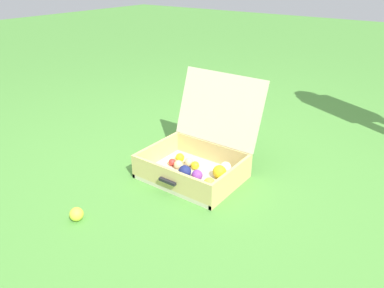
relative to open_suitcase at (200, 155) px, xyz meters
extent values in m
plane|color=#4C8C38|center=(0.06, 0.01, -0.12)|extent=(16.00, 16.00, 0.00)
cube|color=beige|center=(-0.01, -0.07, -0.11)|extent=(0.56, 0.43, 0.03)
cube|color=tan|center=(-0.28, -0.07, -0.05)|extent=(0.02, 0.43, 0.15)
cube|color=tan|center=(0.27, -0.07, -0.05)|extent=(0.02, 0.43, 0.15)
cube|color=tan|center=(-0.01, -0.28, -0.05)|extent=(0.53, 0.02, 0.15)
cube|color=tan|center=(-0.01, 0.14, -0.05)|extent=(0.53, 0.02, 0.15)
cube|color=beige|center=(-0.01, 0.21, 0.23)|extent=(0.56, 0.15, 0.41)
cube|color=black|center=(-0.01, -0.30, -0.04)|extent=(0.11, 0.02, 0.02)
sphere|color=yellow|center=(0.15, -0.02, -0.06)|extent=(0.08, 0.08, 0.08)
sphere|color=yellow|center=(-0.02, -0.02, -0.07)|extent=(0.05, 0.05, 0.05)
sphere|color=red|center=(-0.16, -0.06, -0.08)|extent=(0.05, 0.05, 0.05)
sphere|color=#CCDB38|center=(0.17, -0.14, -0.07)|extent=(0.06, 0.06, 0.06)
sphere|color=#D1B784|center=(-0.08, -0.01, -0.07)|extent=(0.05, 0.05, 0.05)
sphere|color=blue|center=(-0.04, -0.21, -0.08)|extent=(0.04, 0.04, 0.04)
sphere|color=navy|center=(-0.01, -0.13, -0.06)|extent=(0.08, 0.08, 0.08)
sphere|color=yellow|center=(-0.16, 0.01, -0.07)|extent=(0.06, 0.06, 0.06)
sphere|color=red|center=(0.02, -0.19, -0.07)|extent=(0.05, 0.05, 0.05)
sphere|color=white|center=(0.23, -0.23, -0.07)|extent=(0.05, 0.05, 0.05)
sphere|color=purple|center=(0.06, -0.11, -0.07)|extent=(0.06, 0.06, 0.06)
sphere|color=orange|center=(-0.19, -0.22, -0.07)|extent=(0.05, 0.05, 0.05)
sphere|color=#D1B784|center=(-0.11, -0.07, -0.07)|extent=(0.05, 0.05, 0.05)
sphere|color=white|center=(0.15, 0.06, -0.06)|extent=(0.07, 0.07, 0.07)
sphere|color=#CCDB38|center=(-0.22, -0.74, -0.09)|extent=(0.07, 0.07, 0.07)
camera|label=1|loc=(1.12, -1.61, 1.01)|focal=34.61mm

